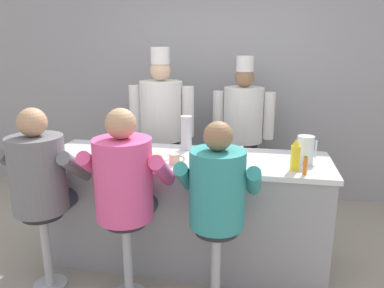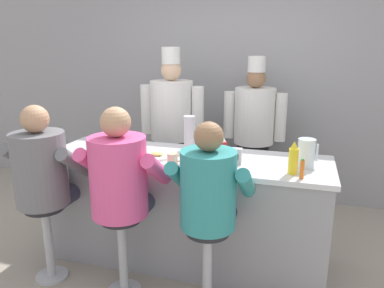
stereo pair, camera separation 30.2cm
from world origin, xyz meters
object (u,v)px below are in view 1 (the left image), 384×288
Objects in this scene: ketchup_bottle_red at (225,151)px; napkin_dispenser_chrome at (236,155)px; hot_sauce_bottle_orange at (305,166)px; cook_in_whites_far at (243,128)px; mustard_bottle_yellow at (295,156)px; water_pitcher_clear at (305,150)px; cup_stack_steel at (186,133)px; cereal_bowl at (114,160)px; diner_seated_grey at (41,178)px; diner_seated_pink at (126,182)px; breakfast_plate at (157,157)px; coffee_mug_blue at (98,154)px; cook_in_whites_near at (162,125)px; coffee_mug_tan at (175,159)px; diner_seated_teal at (218,193)px.

ketchup_bottle_red is 0.15m from napkin_dispenser_chrome.
cook_in_whites_far is (-0.52, 1.46, -0.07)m from hot_sauce_bottle_orange.
mustard_bottle_yellow is at bearing 125.74° from hot_sauce_bottle_orange.
cup_stack_steel is at bearing 167.05° from water_pitcher_clear.
water_pitcher_clear is at bearing 10.36° from cereal_bowl.
hot_sauce_bottle_orange is (0.06, -0.09, -0.04)m from mustard_bottle_yellow.
diner_seated_pink is (0.66, 0.00, 0.01)m from diner_seated_grey.
breakfast_plate is (-1.17, -0.09, -0.10)m from water_pitcher_clear.
diner_seated_pink is at bearing -44.03° from coffee_mug_blue.
cup_stack_steel reaches higher than coffee_mug_blue.
napkin_dispenser_chrome is at bearing 12.12° from cereal_bowl.
diner_seated_grey is (-1.90, -0.27, -0.12)m from hot_sauce_bottle_orange.
hot_sauce_bottle_orange is at bearing 8.04° from diner_seated_grey.
breakfast_plate is at bearing -77.16° from cook_in_whites_near.
cook_in_whites_far reaches higher than ketchup_bottle_red.
diner_seated_grey is (-0.47, -0.27, -0.08)m from cereal_bowl.
ketchup_bottle_red reaches higher than napkin_dispenser_chrome.
cook_in_whites_far reaches higher than cup_stack_steel.
cup_stack_steel is (0.00, 0.43, 0.11)m from coffee_mug_tan.
ketchup_bottle_red reaches higher than coffee_mug_blue.
coffee_mug_tan is 1.46m from cook_in_whites_far.
coffee_mug_tan is at bearing -164.08° from napkin_dispenser_chrome.
cook_in_whites_near is (-0.79, 1.49, 0.13)m from diner_seated_teal.
napkin_dispenser_chrome is 1.26m from cook_in_whites_far.
breakfast_plate is 0.16× the size of diner_seated_grey.
mustard_bottle_yellow is at bearing 34.34° from diner_seated_teal.
cook_in_whites_far is (1.10, 1.37, -0.04)m from coffee_mug_blue.
diner_seated_grey is at bearing 179.89° from diner_seated_teal.
ketchup_bottle_red reaches higher than mustard_bottle_yellow.
coffee_mug_tan is (-0.99, -0.20, -0.07)m from water_pitcher_clear.
coffee_mug_blue is at bearing 178.19° from coffee_mug_tan.
cup_stack_steel is at bearing 31.80° from coffee_mug_blue.
napkin_dispenser_chrome is at bearing -49.37° from cook_in_whites_near.
cereal_bowl is 0.12× the size of diner_seated_teal.
cook_in_whites_far reaches higher than water_pitcher_clear.
coffee_mug_tan is at bearing -32.50° from breakfast_plate.
diner_seated_teal reaches higher than breakfast_plate.
ketchup_bottle_red is 1.38m from diner_seated_grey.
cook_in_whites_far is (0.86, 0.24, -0.05)m from cook_in_whites_near.
hot_sauce_bottle_orange is at bearing -70.49° from cook_in_whites_far.
coffee_mug_blue is at bearing 135.97° from diner_seated_pink.
water_pitcher_clear is at bearing 11.35° from coffee_mug_tan.
hot_sauce_bottle_orange is 1.28m from diner_seated_pink.
cup_stack_steel reaches higher than napkin_dispenser_chrome.
diner_seated_teal is (-0.53, -0.36, -0.19)m from mustard_bottle_yellow.
breakfast_plate is 0.64m from napkin_dispenser_chrome.
water_pitcher_clear is at bearing 6.21° from coffee_mug_blue.
hot_sauce_bottle_orange is 1.62m from coffee_mug_blue.
ketchup_bottle_red is 1.38m from cook_in_whites_far.
ketchup_bottle_red is 0.41m from diner_seated_teal.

